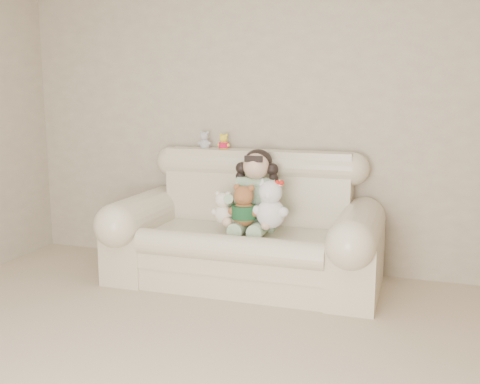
% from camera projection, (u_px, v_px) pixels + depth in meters
% --- Properties ---
extents(wall_back, '(4.50, 0.00, 4.50)m').
position_uv_depth(wall_back, '(271.00, 116.00, 4.66)').
color(wall_back, '#B4AB8F').
rests_on(wall_back, ground).
extents(sofa, '(2.10, 0.95, 1.03)m').
position_uv_depth(sofa, '(244.00, 219.00, 4.35)').
color(sofa, beige).
rests_on(sofa, floor).
extents(seated_child, '(0.44, 0.51, 0.65)m').
position_uv_depth(seated_child, '(256.00, 189.00, 4.36)').
color(seated_child, '#2A682B').
rests_on(seated_child, sofa).
extents(brown_teddy, '(0.27, 0.23, 0.37)m').
position_uv_depth(brown_teddy, '(244.00, 201.00, 4.18)').
color(brown_teddy, brown).
rests_on(brown_teddy, sofa).
extents(white_cat, '(0.32, 0.28, 0.43)m').
position_uv_depth(white_cat, '(271.00, 199.00, 4.11)').
color(white_cat, silver).
rests_on(white_cat, sofa).
extents(cream_teddy, '(0.22, 0.18, 0.30)m').
position_uv_depth(cream_teddy, '(223.00, 205.00, 4.26)').
color(cream_teddy, '#EFE2CF').
rests_on(cream_teddy, sofa).
extents(yellow_mini_bear, '(0.12, 0.10, 0.17)m').
position_uv_depth(yellow_mini_bear, '(224.00, 141.00, 4.67)').
color(yellow_mini_bear, yellow).
rests_on(yellow_mini_bear, sofa).
extents(grey_mini_plush, '(0.14, 0.12, 0.19)m').
position_uv_depth(grey_mini_plush, '(205.00, 139.00, 4.76)').
color(grey_mini_plush, '#ADADB4').
rests_on(grey_mini_plush, sofa).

